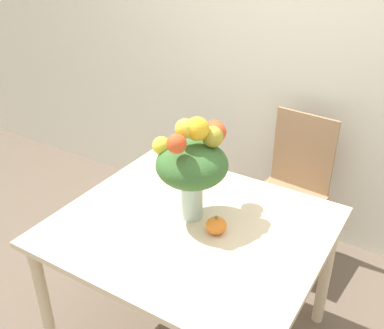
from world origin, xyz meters
The scene contains 5 objects.
wall_back centered at (0.00, 1.27, 1.35)m, with size 8.00×0.06×2.70m.
dining_table centered at (0.00, 0.00, 0.66)m, with size 1.22×1.06×0.75m.
flower_vase centered at (-0.03, 0.07, 1.04)m, with size 0.34×0.41×0.51m.
pumpkin centered at (0.13, 0.01, 0.79)m, with size 0.10×0.10×0.09m.
dining_chair_near_window centered at (0.16, 0.94, 0.49)m, with size 0.46×0.46×0.97m.
Camera 1 is at (0.89, -1.44, 2.00)m, focal length 42.00 mm.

